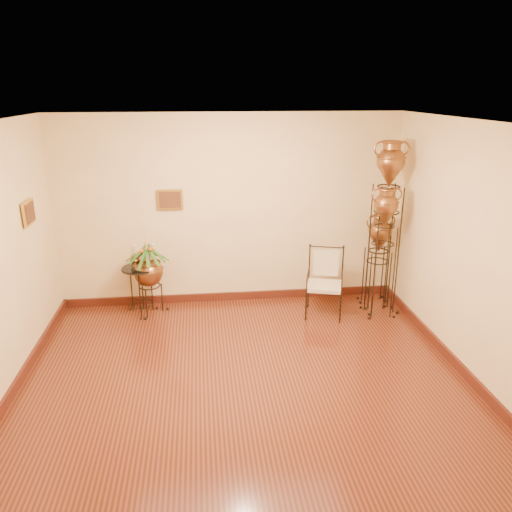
{
  "coord_description": "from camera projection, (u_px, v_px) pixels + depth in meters",
  "views": [
    {
      "loc": [
        -0.43,
        -4.61,
        3.11
      ],
      "look_at": [
        0.25,
        1.3,
        1.1
      ],
      "focal_mm": 35.0,
      "sensor_mm": 36.0,
      "label": 1
    }
  ],
  "objects": [
    {
      "name": "planter_urn",
      "position": [
        148.0,
        269.0,
        7.06
      ],
      "size": [
        0.82,
        0.82,
        1.22
      ],
      "rotation": [
        0.0,
        0.0,
        -0.32
      ],
      "color": "black",
      "rests_on": "ground"
    },
    {
      "name": "amphora_tall",
      "position": [
        385.0,
        226.0,
        7.01
      ],
      "size": [
        0.64,
        0.64,
        2.47
      ],
      "rotation": [
        0.0,
        0.0,
        0.43
      ],
      "color": "black",
      "rests_on": "ground"
    },
    {
      "name": "room_shell",
      "position": [
        245.0,
        238.0,
        4.83
      ],
      "size": [
        5.02,
        5.02,
        2.81
      ],
      "color": "beige",
      "rests_on": "ground"
    },
    {
      "name": "amphora_short",
      "position": [
        378.0,
        260.0,
        7.36
      ],
      "size": [
        0.51,
        0.51,
        1.4
      ],
      "rotation": [
        0.0,
        0.0,
        -0.22
      ],
      "color": "black",
      "rests_on": "ground"
    },
    {
      "name": "amphora_mid",
      "position": [
        382.0,
        252.0,
        6.96
      ],
      "size": [
        0.51,
        0.51,
        1.86
      ],
      "rotation": [
        0.0,
        0.0,
        -0.26
      ],
      "color": "black",
      "rests_on": "ground"
    },
    {
      "name": "armchair",
      "position": [
        325.0,
        283.0,
        7.04
      ],
      "size": [
        0.67,
        0.64,
        0.98
      ],
      "rotation": [
        0.0,
        0.0,
        -0.29
      ],
      "color": "black",
      "rests_on": "ground"
    },
    {
      "name": "ground",
      "position": [
        247.0,
        392.0,
        5.38
      ],
      "size": [
        5.0,
        5.0,
        0.0
      ],
      "primitive_type": "plane",
      "color": "maroon",
      "rests_on": "ground"
    },
    {
      "name": "side_table",
      "position": [
        141.0,
        289.0,
        7.14
      ],
      "size": [
        0.56,
        0.56,
        0.89
      ],
      "rotation": [
        0.0,
        0.0,
        0.18
      ],
      "color": "black",
      "rests_on": "ground"
    }
  ]
}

